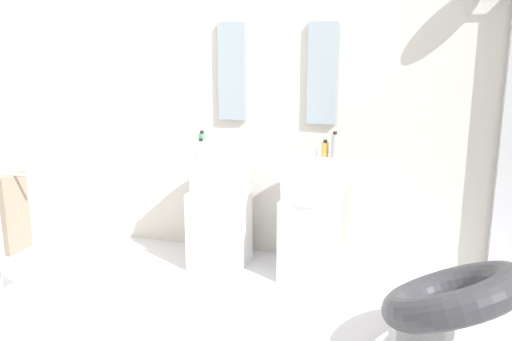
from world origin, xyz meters
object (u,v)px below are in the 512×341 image
object	(u,v)px
towel_rack	(12,216)
soap_bottle_clear	(201,148)
soap_bottle_grey	(335,146)
pedestal_sink_left	(219,207)
shower_column	(509,134)
lounge_chair	(453,304)
soap_bottle_amber	(325,149)
soap_bottle_black	(203,144)
soap_bottle_green	(202,144)
pedestal_sink_right	(311,215)

from	to	relation	value
towel_rack	soap_bottle_clear	distance (m)	1.33
soap_bottle_grey	towel_rack	bearing A→B (deg)	-148.88
pedestal_sink_left	shower_column	bearing A→B (deg)	7.68
pedestal_sink_left	lounge_chair	world-z (taller)	pedestal_sink_left
pedestal_sink_left	soap_bottle_amber	size ratio (longest dim) A/B	8.13
lounge_chair	towel_rack	distance (m)	2.68
shower_column	soap_bottle_black	size ratio (longest dim) A/B	14.16
soap_bottle_grey	lounge_chair	bearing A→B (deg)	-50.90
lounge_chair	soap_bottle_green	size ratio (longest dim) A/B	6.00
pedestal_sink_left	soap_bottle_green	distance (m)	0.52
pedestal_sink_right	soap_bottle_black	world-z (taller)	soap_bottle_black
shower_column	soap_bottle_black	bearing A→B (deg)	-171.65
pedestal_sink_right	lounge_chair	world-z (taller)	pedestal_sink_right
pedestal_sink_right	towel_rack	size ratio (longest dim) A/B	1.04
pedestal_sink_left	pedestal_sink_right	distance (m)	0.70
towel_rack	soap_bottle_green	xyz separation A→B (m)	(0.91, 0.95, 0.34)
shower_column	soap_bottle_clear	size ratio (longest dim) A/B	16.08
towel_rack	soap_bottle_black	xyz separation A→B (m)	(0.90, 1.00, 0.32)
shower_column	soap_bottle_black	world-z (taller)	shower_column
soap_bottle_black	soap_bottle_grey	world-z (taller)	soap_bottle_grey
pedestal_sink_left	shower_column	size ratio (longest dim) A/B	0.48
soap_bottle_green	soap_bottle_amber	bearing A→B (deg)	12.62
towel_rack	soap_bottle_black	bearing A→B (deg)	48.25
soap_bottle_clear	soap_bottle_black	bearing A→B (deg)	104.37
towel_rack	soap_bottle_clear	size ratio (longest dim) A/B	7.45
pedestal_sink_right	soap_bottle_grey	world-z (taller)	soap_bottle_grey
shower_column	lounge_chair	bearing A→B (deg)	-106.24
pedestal_sink_right	soap_bottle_green	bearing A→B (deg)	-173.50
shower_column	soap_bottle_clear	distance (m)	2.13
pedestal_sink_left	soap_bottle_clear	world-z (taller)	soap_bottle_clear
soap_bottle_grey	soap_bottle_amber	xyz separation A→B (m)	(-0.07, 0.03, -0.03)
soap_bottle_amber	shower_column	bearing A→B (deg)	7.72
shower_column	soap_bottle_black	distance (m)	2.14
soap_bottle_amber	soap_bottle_green	size ratio (longest dim) A/B	0.69
shower_column	soap_bottle_grey	distance (m)	1.18
pedestal_sink_left	pedestal_sink_right	size ratio (longest dim) A/B	1.00
towel_rack	soap_bottle_black	distance (m)	1.38
soap_bottle_amber	lounge_chair	bearing A→B (deg)	-49.30
lounge_chair	soap_bottle_amber	size ratio (longest dim) A/B	8.73
soap_bottle_green	shower_column	bearing A→B (deg)	9.77
shower_column	soap_bottle_amber	size ratio (longest dim) A/B	16.94
soap_bottle_clear	soap_bottle_amber	xyz separation A→B (m)	(0.86, 0.24, -0.00)
shower_column	soap_bottle_grey	world-z (taller)	shower_column
towel_rack	soap_bottle_amber	world-z (taller)	soap_bottle_amber
soap_bottle_clear	pedestal_sink_left	bearing A→B (deg)	58.48
shower_column	lounge_chair	distance (m)	1.44
soap_bottle_grey	soap_bottle_green	distance (m)	0.96
pedestal_sink_left	shower_column	world-z (taller)	shower_column
towel_rack	soap_bottle_grey	bearing A→B (deg)	31.12
lounge_chair	soap_bottle_green	distance (m)	2.03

